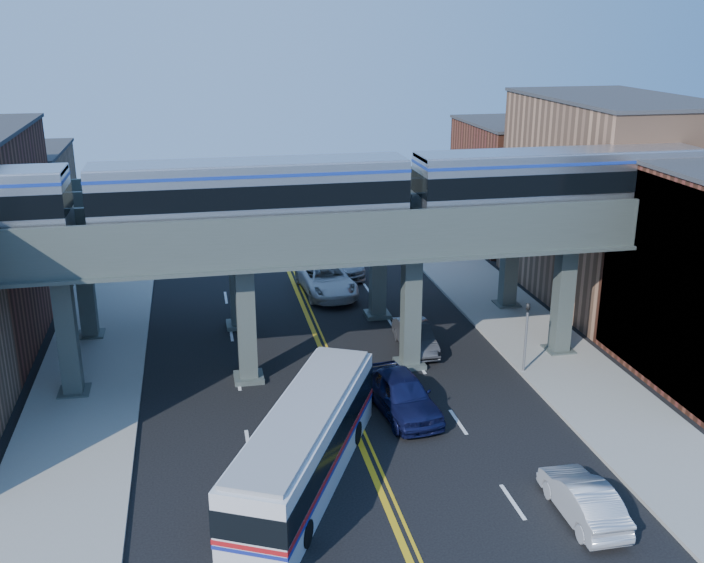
% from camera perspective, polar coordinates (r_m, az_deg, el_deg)
% --- Properties ---
extents(ground, '(120.00, 120.00, 0.00)m').
position_cam_1_polar(ground, '(31.75, 1.04, -12.67)').
color(ground, black).
rests_on(ground, ground).
extents(sidewalk_west, '(5.00, 70.00, 0.16)m').
position_cam_1_polar(sidewalk_west, '(40.37, -18.47, -6.40)').
color(sidewalk_west, gray).
rests_on(sidewalk_west, ground).
extents(sidewalk_east, '(5.00, 70.00, 0.16)m').
position_cam_1_polar(sidewalk_east, '(43.65, 13.04, -3.99)').
color(sidewalk_east, gray).
rests_on(sidewalk_east, ground).
extents(building_west_c, '(8.00, 10.00, 8.00)m').
position_cam_1_polar(building_west_c, '(58.22, -23.75, 4.63)').
color(building_west_c, '#A17153').
rests_on(building_west_c, ground).
extents(building_east_b, '(8.00, 14.00, 12.00)m').
position_cam_1_polar(building_east_b, '(50.14, 18.07, 5.61)').
color(building_east_b, '#A17153').
rests_on(building_east_b, ground).
extents(building_east_c, '(8.00, 10.00, 9.00)m').
position_cam_1_polar(building_east_c, '(61.82, 12.11, 7.00)').
color(building_east_c, brown).
rests_on(building_east_c, ground).
extents(mural_panel, '(0.10, 9.50, 9.50)m').
position_cam_1_polar(mural_panel, '(38.58, 21.30, -0.42)').
color(mural_panel, teal).
rests_on(mural_panel, ground).
extents(elevated_viaduct_near, '(52.00, 3.60, 7.40)m').
position_cam_1_polar(elevated_viaduct_near, '(36.40, -1.64, 2.62)').
color(elevated_viaduct_near, '#434E4A').
rests_on(elevated_viaduct_near, ground).
extents(elevated_viaduct_far, '(52.00, 3.60, 7.40)m').
position_cam_1_polar(elevated_viaduct_far, '(43.09, -3.27, 5.13)').
color(elevated_viaduct_far, '#434E4A').
rests_on(elevated_viaduct_far, ground).
extents(transit_train, '(43.44, 2.72, 3.16)m').
position_cam_1_polar(transit_train, '(35.34, -7.35, 6.41)').
color(transit_train, black).
rests_on(transit_train, elevated_viaduct_near).
extents(stop_sign, '(0.76, 0.09, 2.63)m').
position_cam_1_polar(stop_sign, '(33.54, 0.44, -7.44)').
color(stop_sign, slate).
rests_on(stop_sign, ground).
extents(traffic_signal, '(0.15, 0.18, 4.10)m').
position_cam_1_polar(traffic_signal, '(38.56, 12.57, -3.46)').
color(traffic_signal, slate).
rests_on(traffic_signal, ground).
extents(transit_bus, '(7.23, 11.32, 2.92)m').
position_cam_1_polar(transit_bus, '(29.58, -3.44, -11.85)').
color(transit_bus, silver).
rests_on(transit_bus, ground).
extents(car_lane_a, '(2.86, 5.63, 1.84)m').
position_cam_1_polar(car_lane_a, '(34.62, 3.64, -8.15)').
color(car_lane_a, '#10143D').
rests_on(car_lane_a, ground).
extents(car_lane_b, '(1.59, 4.40, 1.44)m').
position_cam_1_polar(car_lane_b, '(41.09, 4.63, -4.02)').
color(car_lane_b, '#343437').
rests_on(car_lane_b, ground).
extents(car_lane_c, '(3.37, 6.57, 1.77)m').
position_cam_1_polar(car_lane_c, '(49.32, -1.88, 0.15)').
color(car_lane_c, silver).
rests_on(car_lane_c, ground).
extents(car_lane_d, '(3.25, 6.33, 1.76)m').
position_cam_1_polar(car_lane_d, '(53.20, -1.10, 1.53)').
color(car_lane_d, '#9F9FA4').
rests_on(car_lane_d, ground).
extents(car_parked_curb, '(1.56, 4.38, 1.44)m').
position_cam_1_polar(car_parked_curb, '(29.20, 16.46, -14.93)').
color(car_parked_curb, silver).
rests_on(car_parked_curb, ground).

